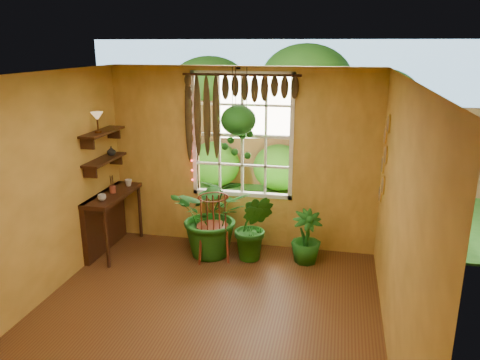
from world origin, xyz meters
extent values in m
plane|color=brown|center=(0.00, 0.00, 0.00)|extent=(4.50, 4.50, 0.00)
plane|color=silver|center=(0.00, 0.00, 2.70)|extent=(4.50, 4.50, 0.00)
plane|color=#E5B34E|center=(0.00, 2.25, 1.35)|extent=(4.00, 0.00, 4.00)
plane|color=#E5B34E|center=(-2.00, 0.00, 1.35)|extent=(0.00, 4.50, 4.50)
plane|color=#E5B34E|center=(2.00, 0.00, 1.35)|extent=(0.00, 4.50, 4.50)
cube|color=white|center=(0.00, 2.28, 1.70)|extent=(1.52, 0.10, 1.86)
cube|color=white|center=(0.00, 2.31, 1.70)|extent=(1.38, 0.01, 1.78)
cylinder|color=#3B1A10|center=(0.00, 2.17, 2.58)|extent=(1.70, 0.04, 0.04)
cube|color=#3B1A10|center=(-1.80, 1.60, 0.87)|extent=(0.40, 1.20, 0.06)
cube|color=#3B1A10|center=(-1.96, 1.60, 0.45)|extent=(0.08, 1.18, 0.90)
cylinder|color=#3B1A10|center=(-1.64, 1.05, 0.43)|extent=(0.05, 0.05, 0.86)
cylinder|color=#3B1A10|center=(-1.64, 2.15, 0.43)|extent=(0.05, 0.05, 0.86)
cube|color=#3B1A10|center=(-1.88, 1.60, 1.40)|extent=(0.25, 0.90, 0.04)
cube|color=#3B1A10|center=(-1.88, 1.60, 1.80)|extent=(0.25, 0.90, 0.04)
cube|color=#22621C|center=(0.00, 7.25, -0.02)|extent=(14.00, 10.00, 0.04)
cube|color=#987148|center=(0.00, 5.45, 0.90)|extent=(12.00, 0.10, 1.80)
plane|color=#80AED7|center=(0.00, 9.05, 1.55)|extent=(12.00, 0.00, 12.00)
cylinder|color=maroon|center=(-0.30, 1.65, 0.48)|extent=(0.59, 0.59, 0.04)
torus|color=maroon|center=(-0.23, 1.47, 1.00)|extent=(0.42, 0.19, 0.43)
imported|color=#165317|center=(-0.31, 1.75, 0.63)|extent=(1.19, 1.05, 1.26)
imported|color=#165317|center=(0.28, 1.72, 0.50)|extent=(0.57, 0.46, 1.00)
imported|color=#165317|center=(1.03, 1.80, 0.38)|extent=(0.56, 0.56, 0.76)
ellipsoid|color=black|center=(0.00, 2.01, 1.90)|extent=(0.29, 0.29, 0.18)
ellipsoid|color=#165317|center=(0.00, 2.01, 1.97)|extent=(0.50, 0.50, 0.42)
imported|color=silver|center=(-1.78, 1.26, 0.95)|extent=(0.15, 0.15, 0.09)
imported|color=beige|center=(-1.72, 1.98, 0.95)|extent=(0.14, 0.14, 0.10)
cylinder|color=brown|center=(-1.80, 1.62, 0.95)|extent=(0.09, 0.09, 0.11)
imported|color=#B2AD99|center=(-1.87, 1.80, 1.48)|extent=(0.15, 0.15, 0.13)
cylinder|color=#5C321A|center=(-1.86, 1.46, 1.83)|extent=(0.10, 0.10, 0.03)
cylinder|color=#5C321A|center=(-1.86, 1.46, 1.92)|extent=(0.02, 0.02, 0.17)
cone|color=slate|center=(-1.86, 1.46, 2.05)|extent=(0.17, 0.17, 0.11)
camera|label=1|loc=(1.41, -4.35, 3.01)|focal=35.00mm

